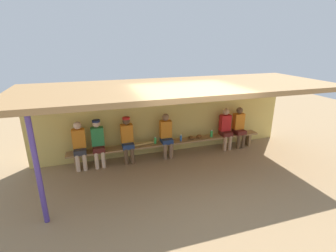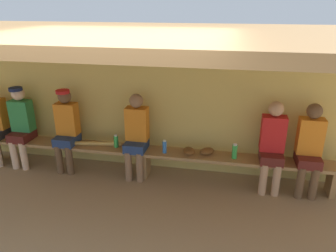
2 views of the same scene
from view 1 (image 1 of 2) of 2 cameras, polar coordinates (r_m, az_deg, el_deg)
ground_plane at (r=6.49m, az=4.99°, el=-12.35°), size 24.00×24.00×0.00m
back_wall at (r=7.77m, az=-0.41°, el=1.98°), size 8.00×0.20×2.20m
dugout_roof at (r=6.30m, az=3.13°, el=8.81°), size 8.00×2.80×0.12m
support_post at (r=5.19m, az=-27.69°, el=-9.29°), size 0.10×0.10×2.20m
bench at (r=7.61m, az=0.62°, el=-4.10°), size 6.00×0.36×0.46m
player_with_sunglasses at (r=7.21m, az=-9.31°, el=-2.64°), size 0.34×0.42×1.34m
player_leftmost at (r=7.17m, az=-19.66°, el=-3.81°), size 0.34×0.42×1.34m
player_in_white at (r=8.50m, az=16.01°, el=0.09°), size 0.34×0.42×1.34m
player_in_blue at (r=7.15m, az=-15.76°, el=-3.30°), size 0.34×0.42×1.34m
player_rightmost at (r=8.24m, az=13.09°, el=-0.25°), size 0.34×0.42×1.34m
player_in_red at (r=7.45m, az=-0.41°, el=-1.80°), size 0.34×0.42×1.34m
water_bottle_green at (r=7.60m, az=2.97°, el=-2.75°), size 0.06×0.06×0.21m
water_bottle_orange at (r=8.02m, az=9.93°, el=-1.76°), size 0.08×0.08×0.23m
water_bottle_blue at (r=7.43m, az=-2.93°, el=-3.29°), size 0.07×0.07×0.21m
baseball_glove_dark_brown at (r=7.93m, az=7.08°, el=-2.38°), size 0.29×0.29×0.09m
baseball_glove_tan at (r=7.79m, az=5.42°, el=-2.71°), size 0.24×0.28×0.09m
baseball_bat at (r=7.38m, az=-5.30°, el=-4.06°), size 0.77×0.19×0.07m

